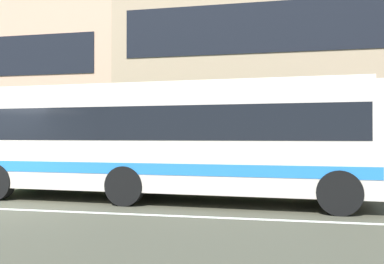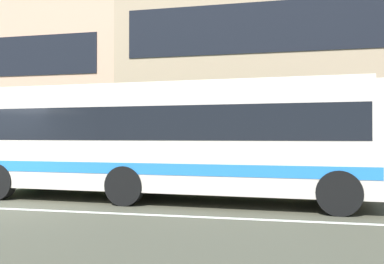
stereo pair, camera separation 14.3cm
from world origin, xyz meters
The scene contains 3 objects.
hedge_row_far centered at (1.74, 5.56, 0.56)m, with size 13.46×1.10×1.12m, color #22611F.
apartment_block_right centered at (9.22, 15.06, 5.65)m, with size 19.47×11.09×11.30m.
transit_bus centered at (4.13, 2.14, 1.72)m, with size 10.99×2.99×3.12m.
Camera 1 is at (7.13, -8.71, 1.75)m, focal length 38.32 mm.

